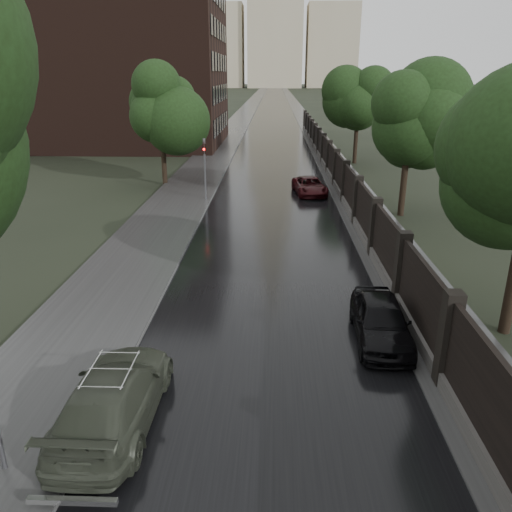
% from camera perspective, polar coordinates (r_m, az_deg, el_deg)
% --- Properties ---
extents(road, '(8.00, 420.00, 0.02)m').
position_cam_1_polar(road, '(196.60, 2.10, 17.87)').
color(road, black).
rests_on(road, ground).
extents(sidewalk_left, '(4.00, 420.00, 0.16)m').
position_cam_1_polar(sidewalk_left, '(196.69, 0.27, 17.90)').
color(sidewalk_left, '#2D2D2D').
rests_on(sidewalk_left, ground).
extents(verge_right, '(3.00, 420.00, 0.08)m').
position_cam_1_polar(verge_right, '(196.68, 3.79, 17.85)').
color(verge_right, '#2D2D2D').
rests_on(verge_right, ground).
extents(fence_right, '(0.45, 75.72, 2.70)m').
position_cam_1_polar(fence_right, '(39.32, 8.76, 9.99)').
color(fence_right, '#383533').
rests_on(fence_right, ground).
extents(tree_left_far, '(4.25, 4.25, 7.39)m').
position_cam_1_polar(tree_left_far, '(37.42, -10.84, 15.90)').
color(tree_left_far, black).
rests_on(tree_left_far, ground).
extents(tree_right_b, '(4.08, 4.08, 7.01)m').
position_cam_1_polar(tree_right_b, '(29.54, 17.11, 13.78)').
color(tree_right_b, black).
rests_on(tree_right_b, ground).
extents(tree_right_c, '(4.08, 4.08, 7.01)m').
position_cam_1_polar(tree_right_c, '(47.13, 11.58, 16.31)').
color(tree_right_c, black).
rests_on(tree_right_c, ground).
extents(traffic_light, '(0.16, 0.32, 4.00)m').
position_cam_1_polar(traffic_light, '(32.20, -5.88, 10.40)').
color(traffic_light, '#59595E').
rests_on(traffic_light, ground).
extents(brick_building, '(24.00, 18.00, 20.00)m').
position_cam_1_polar(brick_building, '(61.21, -16.29, 21.48)').
color(brick_building, black).
rests_on(brick_building, ground).
extents(stalinist_tower, '(92.00, 30.00, 159.00)m').
position_cam_1_polar(stalinist_tower, '(307.97, 2.22, 25.84)').
color(stalinist_tower, tan).
rests_on(stalinist_tower, ground).
extents(volga_sedan, '(2.06, 4.93, 1.42)m').
position_cam_1_polar(volga_sedan, '(12.51, -15.93, -15.22)').
color(volga_sedan, '#3D4235').
rests_on(volga_sedan, ground).
extents(car_right_near, '(1.74, 4.06, 1.37)m').
position_cam_1_polar(car_right_near, '(15.87, 14.07, -7.12)').
color(car_right_near, black).
rests_on(car_right_near, ground).
extents(car_right_far, '(2.47, 4.42, 1.17)m').
position_cam_1_polar(car_right_far, '(34.47, 6.16, 7.96)').
color(car_right_far, black).
rests_on(car_right_far, ground).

